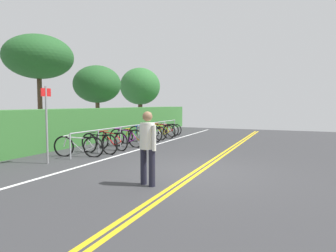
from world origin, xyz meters
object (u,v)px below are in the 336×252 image
bicycle_0 (79,146)px  tree_extra (140,87)px  bicycle_3 (126,138)px  bicycle_9 (170,129)px  bicycle_7 (161,131)px  tree_far_right (97,84)px  bicycle_2 (111,141)px  bicycle_5 (145,134)px  sign_post_near (46,117)px  bicycle_1 (99,143)px  bicycle_6 (151,133)px  pedestrian (148,143)px  tree_mid (39,57)px  bike_rack (138,129)px  bicycle_8 (163,130)px  bicycle_4 (136,137)px

bicycle_0 → tree_extra: size_ratio=0.39×
bicycle_3 → bicycle_9: bicycle_3 is taller
bicycle_7 → tree_far_right: (0.54, 4.40, 2.60)m
bicycle_9 → tree_extra: bearing=44.5°
bicycle_2 → bicycle_3: bicycle_3 is taller
bicycle_5 → sign_post_near: sign_post_near is taller
bicycle_0 → tree_extra: tree_extra is taller
bicycle_1 → bicycle_2: bearing=6.5°
bicycle_3 → bicycle_6: bicycle_3 is taller
bicycle_2 → bicycle_6: size_ratio=1.01×
pedestrian → bicycle_3: bearing=35.3°
bicycle_3 → tree_mid: (-0.07, 4.67, 3.61)m
bicycle_3 → sign_post_near: size_ratio=0.76×
bike_rack → bicycle_3: bearing=-173.9°
bicycle_5 → sign_post_near: 5.92m
bicycle_8 → bicycle_7: bearing=-165.3°
bicycle_2 → bicycle_5: size_ratio=1.00×
bicycle_4 → tree_extra: (8.82, 4.52, 2.80)m
pedestrian → bicycle_0: bearing=58.8°
bicycle_0 → bicycle_2: bearing=-2.8°
bicycle_8 → tree_extra: 7.44m
bike_rack → bicycle_1: 3.18m
sign_post_near → tree_mid: bearing=47.6°
bicycle_1 → bicycle_3: bearing=0.0°
bicycle_5 → bicycle_6: size_ratio=1.01×
sign_post_near → tree_extra: tree_extra is taller
pedestrian → tree_extra: tree_extra is taller
bicycle_2 → tree_far_right: tree_far_right is taller
bicycle_7 → bike_rack: bearing=176.4°
bicycle_1 → pedestrian: size_ratio=1.05×
bicycle_0 → bicycle_7: 6.28m
bike_rack → pedestrian: size_ratio=5.59×
bicycle_2 → bicycle_8: (5.28, 0.11, 0.01)m
bicycle_4 → bicycle_2: bearing=177.7°
bicycle_5 → sign_post_near: size_ratio=0.76×
bicycle_9 → pedestrian: pedestrian is taller
bicycle_8 → pedestrian: 10.16m
bicycle_1 → bicycle_8: bicycle_1 is taller
bicycle_9 → bicycle_4: bearing=-177.2°
bicycle_5 → tree_mid: bearing=111.2°
bicycle_3 → bicycle_6: 2.69m
bicycle_3 → sign_post_near: (-4.08, 0.27, 1.01)m
bicycle_8 → tree_extra: tree_extra is taller
bicycle_2 → bicycle_5: 2.68m
bicycle_6 → tree_mid: tree_mid is taller
bicycle_3 → tree_extra: bearing=25.1°
pedestrian → bike_rack: bearing=30.4°
bicycle_8 → tree_far_right: tree_far_right is taller
sign_post_near → tree_extra: size_ratio=0.51×
bicycle_6 → tree_extra: size_ratio=0.38×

